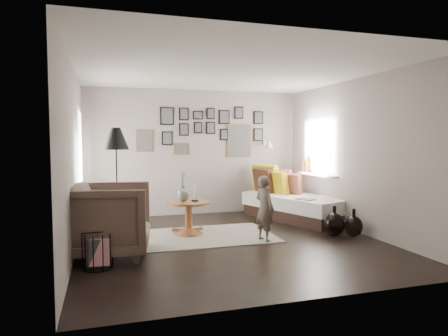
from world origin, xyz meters
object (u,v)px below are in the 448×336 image
object	(u,v)px
floor_lamp	(116,143)
magazine_basket	(98,251)
demijohn_small	(354,226)
pedestal_table	(189,219)
child	(264,208)
vase	(183,192)
armchair	(109,220)
demijohn_large	(334,224)
daybed	(292,202)

from	to	relation	value
floor_lamp	magazine_basket	xyz separation A→B (m)	(-0.29, -1.60, -1.30)
demijohn_small	pedestal_table	bearing A→B (deg)	160.13
pedestal_table	child	bearing A→B (deg)	-36.39
floor_lamp	magazine_basket	distance (m)	2.08
vase	armchair	bearing A→B (deg)	-142.46
magazine_basket	demijohn_large	xyz separation A→B (m)	(3.66, 0.60, -0.02)
demijohn_small	child	size ratio (longest dim) A/B	0.45
daybed	demijohn_large	xyz separation A→B (m)	(0.01, -1.50, -0.14)
daybed	floor_lamp	world-z (taller)	floor_lamp
pedestal_table	demijohn_large	size ratio (longest dim) A/B	1.41
armchair	magazine_basket	xyz separation A→B (m)	(-0.14, -0.49, -0.28)
demijohn_small	magazine_basket	bearing A→B (deg)	-173.09
magazine_basket	daybed	bearing A→B (deg)	29.85
armchair	pedestal_table	bearing A→B (deg)	-46.27
demijohn_large	pedestal_table	bearing A→B (deg)	160.54
daybed	child	bearing A→B (deg)	-149.92
vase	demijohn_large	bearing A→B (deg)	-19.28
daybed	demijohn_small	distance (m)	1.65
magazine_basket	demijohn_large	distance (m)	3.71
armchair	demijohn_large	xyz separation A→B (m)	(3.52, 0.10, -0.30)
daybed	armchair	bearing A→B (deg)	-176.14
pedestal_table	vase	distance (m)	0.46
vase	floor_lamp	distance (m)	1.34
pedestal_table	daybed	xyz separation A→B (m)	(2.23, 0.70, 0.07)
vase	daybed	size ratio (longest dim) A/B	0.22
demijohn_large	child	xyz separation A→B (m)	(-1.21, 0.03, 0.32)
vase	floor_lamp	size ratio (longest dim) A/B	0.29
armchair	magazine_basket	size ratio (longest dim) A/B	2.47
magazine_basket	child	xyz separation A→B (m)	(2.45, 0.63, 0.29)
demijohn_large	floor_lamp	bearing A→B (deg)	163.48
vase	demijohn_large	distance (m)	2.52
vase	armchair	xyz separation A→B (m)	(-1.19, -0.92, -0.21)
daybed	armchair	world-z (taller)	daybed
pedestal_table	magazine_basket	distance (m)	1.99
daybed	floor_lamp	size ratio (longest dim) A/B	1.30
armchair	magazine_basket	distance (m)	0.58
floor_lamp	child	world-z (taller)	floor_lamp
armchair	demijohn_large	world-z (taller)	armchair
pedestal_table	floor_lamp	world-z (taller)	floor_lamp
pedestal_table	demijohn_small	world-z (taller)	pedestal_table
magazine_basket	demijohn_large	bearing A→B (deg)	9.27
pedestal_table	armchair	bearing A→B (deg)	-144.83
floor_lamp	vase	bearing A→B (deg)	-10.11
daybed	demijohn_small	size ratio (longest dim) A/B	5.04
pedestal_table	vase	size ratio (longest dim) A/B	1.40
demijohn_small	vase	bearing A→B (deg)	160.31
armchair	demijohn_small	distance (m)	3.82
pedestal_table	demijohn_small	xyz separation A→B (m)	(2.53, -0.91, -0.08)
magazine_basket	demijohn_small	size ratio (longest dim) A/B	0.97
armchair	demijohn_small	size ratio (longest dim) A/B	2.38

